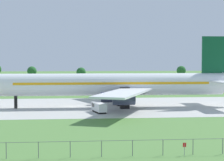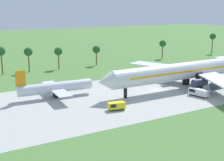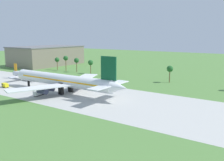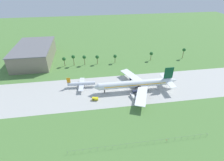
# 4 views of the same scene
# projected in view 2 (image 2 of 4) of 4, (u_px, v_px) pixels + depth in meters

# --- Properties ---
(ground_plane) EXTENTS (600.00, 600.00, 0.00)m
(ground_plane) POSITION_uv_depth(u_px,v_px,m) (157.00, 90.00, 103.61)
(ground_plane) COLOR #517F3D
(taxiway_strip) EXTENTS (320.00, 44.00, 0.02)m
(taxiway_strip) POSITION_uv_depth(u_px,v_px,m) (157.00, 90.00, 103.61)
(taxiway_strip) COLOR #B2B2AD
(taxiway_strip) RESTS_ON ground_plane
(jet_airliner) EXTENTS (69.75, 55.44, 18.41)m
(jet_airliner) POSITION_uv_depth(u_px,v_px,m) (190.00, 70.00, 105.74)
(jet_airliner) COLOR white
(jet_airliner) RESTS_ON ground_plane
(regional_aircraft) EXTENTS (23.02, 20.57, 9.20)m
(regional_aircraft) POSITION_uv_depth(u_px,v_px,m) (55.00, 88.00, 94.40)
(regional_aircraft) COLOR silver
(regional_aircraft) RESTS_ON ground_plane
(baggage_tug) EXTENTS (4.81, 2.79, 2.13)m
(baggage_tug) POSITION_uv_depth(u_px,v_px,m) (116.00, 106.00, 83.08)
(baggage_tug) COLOR black
(baggage_tug) RESTS_ON ground_plane
(catering_van) EXTENTS (3.36, 6.61, 2.28)m
(catering_van) POSITION_uv_depth(u_px,v_px,m) (198.00, 92.00, 95.98)
(catering_van) COLOR black
(catering_van) RESTS_ON ground_plane
(palm_tree_row) EXTENTS (132.41, 3.60, 11.72)m
(palm_tree_row) POSITION_uv_depth(u_px,v_px,m) (88.00, 48.00, 143.54)
(palm_tree_row) COLOR brown
(palm_tree_row) RESTS_ON ground_plane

